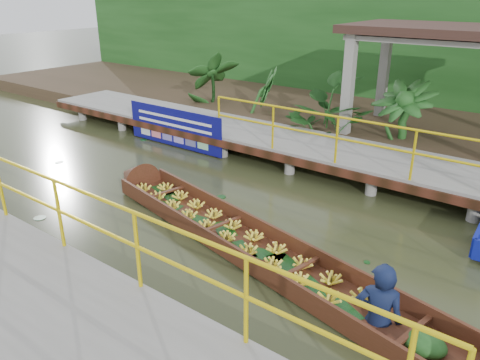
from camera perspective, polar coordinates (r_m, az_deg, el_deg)
The scene contains 8 objects.
ground at distance 9.64m, azimuth -7.59°, elevation -2.53°, with size 80.00×80.00×0.00m, color #31341A.
land_strip at distance 15.47m, azimuth 12.34°, elevation 7.59°, with size 30.00×8.00×0.45m, color #362A1B.
far_dock at distance 11.95m, azimuth 3.96°, elevation 5.02°, with size 16.00×2.06×1.66m.
pavilion at distance 12.90m, azimuth 23.35°, elevation 15.24°, with size 4.40×3.00×3.00m.
foliage_backdrop at distance 17.41m, azimuth 16.53°, elevation 14.77°, with size 30.00×0.80×4.00m, color #194516.
vendor_boat at distance 7.36m, azimuth 3.91°, elevation -8.57°, with size 9.03×2.74×2.09m.
blue_banner at distance 12.78m, azimuth -8.04°, elevation 6.36°, with size 3.32×0.04×1.04m.
tropical_plants at distance 12.44m, azimuth 17.63°, elevation 8.01°, with size 14.14×1.14×1.43m.
Camera 1 is at (6.27, -6.12, 4.01)m, focal length 35.00 mm.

